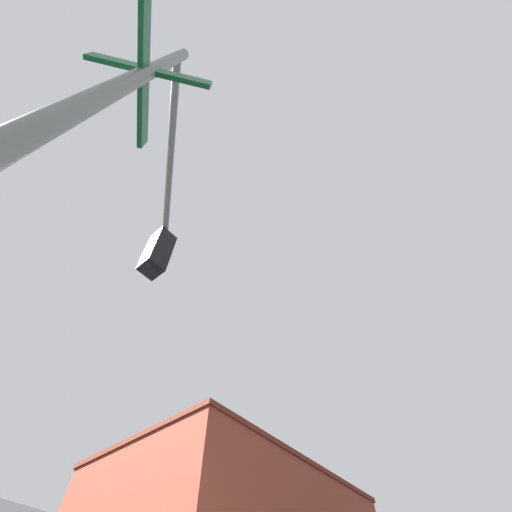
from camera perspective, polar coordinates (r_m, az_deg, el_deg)
The scene contains 1 object.
traffic_signal_near at distance 3.33m, azimuth -19.59°, elevation 9.07°, with size 2.06×2.54×6.11m.
Camera 1 is at (-6.48, -8.11, 1.48)m, focal length 23.08 mm.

